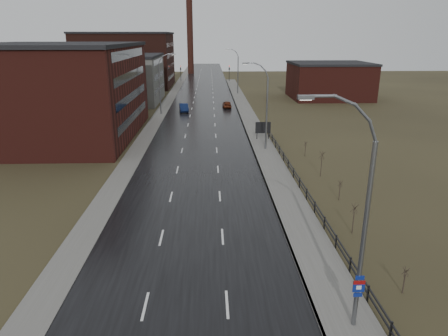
{
  "coord_description": "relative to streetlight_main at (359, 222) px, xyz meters",
  "views": [
    {
      "loc": [
        1.45,
        -14.91,
        14.44
      ],
      "look_at": [
        2.68,
        19.56,
        3.0
      ],
      "focal_mm": 32.0,
      "sensor_mm": 36.0,
      "label": 1
    }
  ],
  "objects": [
    {
      "name": "sidewalk_left",
      "position": [
        -16.67,
        58.0,
        -6.0
      ],
      "size": [
        2.4,
        260.0,
        0.12
      ],
      "primitive_type": "cube",
      "color": "#595651",
      "rests_on": "ground"
    },
    {
      "name": "shrub_d",
      "position": [
        4.83,
        16.8,
        -5.04
      ],
      "size": [
        0.46,
        0.48,
        1.91
      ],
      "color": "#382D23",
      "rests_on": "ground"
    },
    {
      "name": "streetlight_left",
      "position": [
        -16.17,
        60.0,
        -0.22
      ],
      "size": [
        3.36,
        0.28,
        11.35
      ],
      "color": "slate",
      "rests_on": "ground"
    },
    {
      "name": "warehouse_near",
      "position": [
        -29.46,
        43.0,
        0.7
      ],
      "size": [
        22.44,
        28.56,
        13.5
      ],
      "color": "#471914",
      "rests_on": "ground"
    },
    {
      "name": "traffic_light_left",
      "position": [
        -16.47,
        118.0,
        -1.46
      ],
      "size": [
        0.58,
        2.73,
        5.3
      ],
      "color": "black",
      "rests_on": "ground"
    },
    {
      "name": "building_right",
      "position": [
        21.83,
        80.0,
        -1.8
      ],
      "size": [
        18.36,
        16.32,
        8.5
      ],
      "color": "#471914",
      "rests_on": "ground"
    },
    {
      "name": "road",
      "position": [
        -8.47,
        58.0,
        -6.03
      ],
      "size": [
        14.0,
        300.0,
        0.06
      ],
      "primitive_type": "cube",
      "color": "black",
      "rests_on": "ground"
    },
    {
      "name": "streetlight_right_mid",
      "position": [
        0.03,
        34.0,
        -0.22
      ],
      "size": [
        3.36,
        0.28,
        11.35
      ],
      "color": "slate",
      "rests_on": "ground"
    },
    {
      "name": "shrub_c",
      "position": [
        3.82,
        10.3,
        -4.76
      ],
      "size": [
        0.58,
        0.61,
        2.44
      ],
      "color": "#382D23",
      "rests_on": "ground"
    },
    {
      "name": "warehouse_mid",
      "position": [
        -26.46,
        76.0,
        -0.8
      ],
      "size": [
        16.32,
        20.4,
        10.5
      ],
      "color": "slate",
      "rests_on": "ground"
    },
    {
      "name": "guardrail",
      "position": [
        1.83,
        16.32,
        -5.35
      ],
      "size": [
        0.1,
        53.05,
        1.1
      ],
      "color": "black",
      "rests_on": "ground"
    },
    {
      "name": "car_far",
      "position": [
        -3.42,
        66.84,
        -5.32
      ],
      "size": [
        1.85,
        4.37,
        1.48
      ],
      "primitive_type": "imported",
      "rotation": [
        0.0,
        0.0,
        3.17
      ],
      "color": "#531E0D",
      "rests_on": "ground"
    },
    {
      "name": "shrub_e",
      "position": [
        4.87,
        23.37,
        -4.56
      ],
      "size": [
        0.66,
        0.7,
        2.81
      ],
      "color": "#382D23",
      "rests_on": "ground"
    },
    {
      "name": "shrub_f",
      "position": [
        4.92,
        31.0,
        -5.05
      ],
      "size": [
        0.46,
        0.48,
        1.91
      ],
      "color": "#382D23",
      "rests_on": "ground"
    },
    {
      "name": "billboard",
      "position": [
        0.63,
        39.32,
        -4.27
      ],
      "size": [
        2.2,
        0.17,
        2.7
      ],
      "color": "black",
      "rests_on": "ground"
    },
    {
      "name": "sidewalk_right",
      "position": [
        0.13,
        33.0,
        -5.97
      ],
      "size": [
        3.2,
        180.0,
        0.18
      ],
      "primitive_type": "cube",
      "color": "#595651",
      "rests_on": "ground"
    },
    {
      "name": "curb_right",
      "position": [
        -1.39,
        33.0,
        -5.97
      ],
      "size": [
        0.16,
        180.0,
        0.18
      ],
      "primitive_type": "cube",
      "color": "slate",
      "rests_on": "ground"
    },
    {
      "name": "shrub_b",
      "position": [
        4.24,
        2.76,
        -5.15
      ],
      "size": [
        0.41,
        0.43,
        1.71
      ],
      "color": "#382D23",
      "rests_on": "ground"
    },
    {
      "name": "smokestack",
      "position": [
        -14.47,
        148.0,
        9.44
      ],
      "size": [
        2.7,
        2.7,
        30.7
      ],
      "color": "#331611",
      "rests_on": "ground"
    },
    {
      "name": "warehouse_far",
      "position": [
        -31.47,
        106.0,
        1.7
      ],
      "size": [
        26.52,
        24.48,
        15.5
      ],
      "color": "#331611",
      "rests_on": "ground"
    },
    {
      "name": "streetlight_main",
      "position": [
        0.0,
        0.0,
        0.0
      ],
      "size": [
        3.91,
        0.29,
        12.11
      ],
      "color": "slate",
      "rests_on": "ground"
    },
    {
      "name": "traffic_light_right",
      "position": [
        -0.47,
        118.0,
        -1.46
      ],
      "size": [
        0.58,
        2.73,
        5.3
      ],
      "color": "black",
      "rests_on": "ground"
    },
    {
      "name": "streetlight_right_far",
      "position": [
        0.03,
        88.0,
        -0.22
      ],
      "size": [
        3.36,
        0.28,
        11.35
      ],
      "color": "slate",
      "rests_on": "ground"
    },
    {
      "name": "car_near",
      "position": [
        -12.22,
        62.72,
        -5.28
      ],
      "size": [
        2.22,
        4.9,
        1.56
      ],
      "primitive_type": "imported",
      "rotation": [
        0.0,
        0.0,
        0.12
      ],
      "color": "#0C183E",
      "rests_on": "ground"
    }
  ]
}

